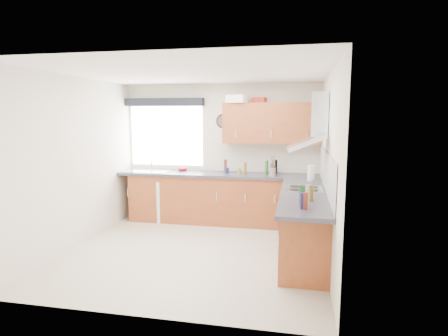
% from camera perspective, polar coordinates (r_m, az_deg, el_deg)
% --- Properties ---
extents(ground_plane, '(3.60, 3.60, 0.00)m').
position_cam_1_polar(ground_plane, '(5.51, -4.38, -12.56)').
color(ground_plane, beige).
extents(ceiling, '(3.60, 3.60, 0.02)m').
position_cam_1_polar(ceiling, '(5.19, -4.69, 14.23)').
color(ceiling, white).
rests_on(ceiling, wall_back).
extents(wall_back, '(3.60, 0.02, 2.50)m').
position_cam_1_polar(wall_back, '(6.94, -0.49, 2.36)').
color(wall_back, silver).
rests_on(wall_back, ground_plane).
extents(wall_front, '(3.60, 0.02, 2.50)m').
position_cam_1_polar(wall_front, '(3.53, -12.50, -3.39)').
color(wall_front, silver).
rests_on(wall_front, ground_plane).
extents(wall_left, '(0.02, 3.60, 2.50)m').
position_cam_1_polar(wall_left, '(5.95, -21.45, 0.85)').
color(wall_left, silver).
rests_on(wall_left, ground_plane).
extents(wall_right, '(0.02, 3.60, 2.50)m').
position_cam_1_polar(wall_right, '(5.03, 15.62, -0.12)').
color(wall_right, silver).
rests_on(wall_right, ground_plane).
extents(window, '(1.40, 0.02, 1.10)m').
position_cam_1_polar(window, '(7.20, -8.75, 4.86)').
color(window, white).
rests_on(window, wall_back).
extents(window_blind, '(1.50, 0.18, 0.14)m').
position_cam_1_polar(window_blind, '(7.11, -9.11, 9.90)').
color(window_blind, black).
rests_on(window_blind, wall_back).
extents(splashback, '(0.01, 3.00, 0.54)m').
position_cam_1_polar(splashback, '(5.33, 15.25, -0.41)').
color(splashback, white).
rests_on(splashback, wall_right).
extents(base_cab_back, '(3.00, 0.58, 0.86)m').
position_cam_1_polar(base_cab_back, '(6.82, -1.81, -4.74)').
color(base_cab_back, brown).
rests_on(base_cab_back, ground_plane).
extents(base_cab_corner, '(0.60, 0.60, 0.86)m').
position_cam_1_polar(base_cab_corner, '(6.64, 11.81, -5.26)').
color(base_cab_corner, brown).
rests_on(base_cab_corner, ground_plane).
extents(base_cab_right, '(0.58, 2.10, 0.86)m').
position_cam_1_polar(base_cab_right, '(5.33, 12.02, -8.56)').
color(base_cab_right, brown).
rests_on(base_cab_right, ground_plane).
extents(worktop_back, '(3.60, 0.62, 0.05)m').
position_cam_1_polar(worktop_back, '(6.70, -1.01, -1.00)').
color(worktop_back, '#2F2E39').
rests_on(worktop_back, base_cab_back).
extents(worktop_right, '(0.62, 2.42, 0.05)m').
position_cam_1_polar(worktop_right, '(5.08, 12.08, -4.11)').
color(worktop_right, '#2F2E39').
rests_on(worktop_right, base_cab_right).
extents(sink, '(0.84, 0.46, 0.10)m').
position_cam_1_polar(sink, '(7.09, -11.57, -0.13)').
color(sink, silver).
rests_on(sink, worktop_back).
extents(oven, '(0.56, 0.58, 0.85)m').
position_cam_1_polar(oven, '(5.48, 11.90, -8.16)').
color(oven, black).
rests_on(oven, ground_plane).
extents(hob_plate, '(0.52, 0.52, 0.01)m').
position_cam_1_polar(hob_plate, '(5.36, 12.05, -3.11)').
color(hob_plate, silver).
rests_on(hob_plate, worktop_right).
extents(extractor_hood, '(0.52, 0.78, 0.66)m').
position_cam_1_polar(extractor_hood, '(5.27, 13.42, 6.00)').
color(extractor_hood, silver).
rests_on(extractor_hood, wall_right).
extents(upper_cabinets, '(1.70, 0.35, 0.70)m').
position_cam_1_polar(upper_cabinets, '(6.61, 7.34, 6.78)').
color(upper_cabinets, brown).
rests_on(upper_cabinets, wall_back).
extents(washing_machine, '(0.65, 0.64, 0.75)m').
position_cam_1_polar(washing_machine, '(7.06, -8.05, -4.82)').
color(washing_machine, white).
rests_on(washing_machine, ground_plane).
extents(wall_clock, '(0.27, 0.04, 0.27)m').
position_cam_1_polar(wall_clock, '(6.88, -0.12, 7.14)').
color(wall_clock, black).
rests_on(wall_clock, wall_back).
extents(casserole, '(0.37, 0.30, 0.13)m').
position_cam_1_polar(casserole, '(6.58, 1.91, 10.47)').
color(casserole, white).
rests_on(casserole, upper_cabinets).
extents(storage_box, '(0.26, 0.23, 0.10)m').
position_cam_1_polar(storage_box, '(6.73, 5.40, 10.25)').
color(storage_box, '#B33120').
rests_on(storage_box, upper_cabinets).
extents(utensil_pot, '(0.13, 0.13, 0.14)m').
position_cam_1_polar(utensil_pot, '(6.40, 7.43, -0.62)').
color(utensil_pot, gray).
rests_on(utensil_pot, worktop_back).
extents(kitchen_roll, '(0.12, 0.12, 0.24)m').
position_cam_1_polar(kitchen_roll, '(6.09, 13.13, -0.73)').
color(kitchen_roll, white).
rests_on(kitchen_roll, worktop_right).
extents(tomato_cluster, '(0.14, 0.14, 0.06)m').
position_cam_1_polar(tomato_cluster, '(7.01, -6.34, -0.16)').
color(tomato_cluster, '#9F0F17').
rests_on(tomato_cluster, worktop_back).
extents(jar_0, '(0.04, 0.04, 0.25)m').
position_cam_1_polar(jar_0, '(6.66, 7.93, 0.18)').
color(jar_0, black).
rests_on(jar_0, worktop_back).
extents(jar_1, '(0.07, 0.07, 0.14)m').
position_cam_1_polar(jar_1, '(6.68, 7.77, -0.28)').
color(jar_1, black).
rests_on(jar_1, worktop_back).
extents(jar_2, '(0.05, 0.05, 0.25)m').
position_cam_1_polar(jar_2, '(6.53, 6.53, 0.04)').
color(jar_2, '#1E5520').
rests_on(jar_2, worktop_back).
extents(jar_3, '(0.07, 0.07, 0.10)m').
position_cam_1_polar(jar_3, '(6.67, 0.46, -0.39)').
color(jar_3, '#171B51').
rests_on(jar_3, worktop_back).
extents(jar_4, '(0.06, 0.06, 0.10)m').
position_cam_1_polar(jar_4, '(6.55, 2.34, -0.53)').
color(jar_4, olive).
rests_on(jar_4, worktop_back).
extents(jar_5, '(0.05, 0.05, 0.24)m').
position_cam_1_polar(jar_5, '(6.73, 0.21, 0.29)').
color(jar_5, maroon).
rests_on(jar_5, worktop_back).
extents(jar_6, '(0.05, 0.05, 0.18)m').
position_cam_1_polar(jar_6, '(6.75, 7.26, -0.03)').
color(jar_6, navy).
rests_on(jar_6, worktop_back).
extents(jar_7, '(0.06, 0.06, 0.22)m').
position_cam_1_polar(jar_7, '(6.48, 3.24, -0.10)').
color(jar_7, brown).
rests_on(jar_7, worktop_back).
extents(bottle_0, '(0.05, 0.05, 0.19)m').
position_cam_1_polar(bottle_0, '(4.22, 12.34, -4.95)').
color(bottle_0, maroon).
rests_on(bottle_0, worktop_right).
extents(bottle_1, '(0.06, 0.06, 0.20)m').
position_cam_1_polar(bottle_1, '(4.63, 13.15, -3.74)').
color(bottle_1, brown).
rests_on(bottle_1, worktop_right).
extents(bottle_2, '(0.06, 0.06, 0.18)m').
position_cam_1_polar(bottle_2, '(4.25, 11.87, -4.91)').
color(bottle_2, '#1B1343').
rests_on(bottle_2, worktop_right).
extents(bottle_3, '(0.07, 0.07, 0.24)m').
position_cam_1_polar(bottle_3, '(4.38, 11.81, -4.13)').
color(bottle_3, '#17411A').
rests_on(bottle_3, worktop_right).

